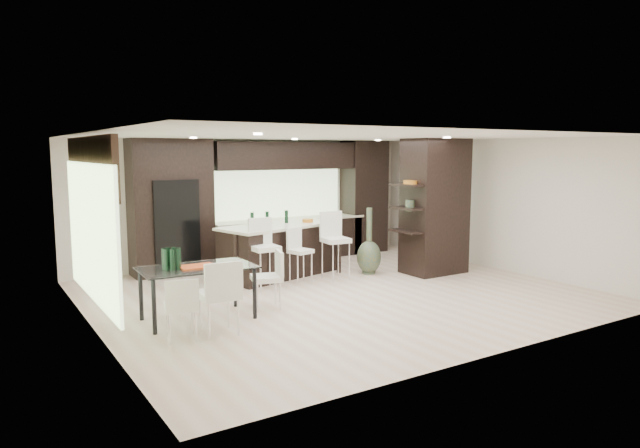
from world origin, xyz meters
TOP-DOWN VIEW (x-y plane):
  - ground at (0.00, 0.00)m, footprint 8.00×8.00m
  - back_wall at (0.00, 3.50)m, footprint 8.00×0.02m
  - left_wall at (-4.00, 0.00)m, footprint 0.02×7.00m
  - right_wall at (4.00, 0.00)m, footprint 0.02×7.00m
  - ceiling at (0.00, 0.00)m, footprint 8.00×7.00m
  - window_left at (-3.96, 0.20)m, footprint 0.04×3.20m
  - window_back at (0.60, 3.46)m, footprint 3.40×0.04m
  - stone_accent at (-3.93, 0.20)m, footprint 0.08×3.00m
  - ceiling_spots at (0.00, 0.25)m, footprint 4.00×3.00m
  - back_cabinetry at (0.50, 3.17)m, footprint 6.80×0.68m
  - refrigerator at (-1.90, 3.12)m, footprint 0.90×0.68m
  - partition_column at (2.60, 0.40)m, footprint 1.20×0.80m
  - kitchen_island at (-0.17, 1.82)m, footprint 2.64×1.63m
  - stool_left at (-0.93, 0.96)m, footprint 0.47×0.47m
  - stool_mid at (-0.17, 1.01)m, footprint 0.45×0.45m
  - stool_right at (0.58, 0.96)m, footprint 0.51×0.51m
  - bench at (0.57, 2.08)m, footprint 1.42×0.86m
  - floor_vase at (1.43, 1.02)m, footprint 0.51×0.51m
  - dining_table at (-2.60, -0.17)m, footprint 1.66×0.97m
  - chair_near at (-2.60, -0.97)m, footprint 0.55×0.55m
  - chair_far at (-3.11, -0.92)m, footprint 0.50×0.50m
  - chair_end at (-1.48, -0.17)m, footprint 0.56×0.56m

SIDE VIEW (x-z plane):
  - ground at x=0.00m, z-range 0.00..0.00m
  - bench at x=0.57m, z-range 0.00..0.51m
  - chair_far at x=-3.11m, z-range 0.00..0.78m
  - dining_table at x=-2.60m, z-range 0.00..0.78m
  - chair_end at x=-1.48m, z-range 0.00..0.84m
  - stool_mid at x=-0.17m, z-range 0.00..0.84m
  - chair_near at x=-2.60m, z-range 0.00..0.94m
  - stool_left at x=-0.93m, z-range 0.00..1.02m
  - kitchen_island at x=-0.17m, z-range 0.00..1.02m
  - stool_right at x=0.58m, z-range 0.00..1.05m
  - floor_vase at x=1.43m, z-range 0.00..1.33m
  - refrigerator at x=-1.90m, z-range 0.00..1.90m
  - back_wall at x=0.00m, z-range 0.00..2.70m
  - left_wall at x=-4.00m, z-range 0.00..2.70m
  - right_wall at x=4.00m, z-range 0.00..2.70m
  - window_left at x=-3.96m, z-range 0.40..2.30m
  - back_cabinetry at x=0.50m, z-range 0.00..2.70m
  - partition_column at x=2.60m, z-range 0.00..2.70m
  - window_back at x=0.60m, z-range 0.95..2.15m
  - stone_accent at x=-3.93m, z-range 1.85..2.65m
  - ceiling_spots at x=0.00m, z-range 2.67..2.69m
  - ceiling at x=0.00m, z-range 2.69..2.71m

